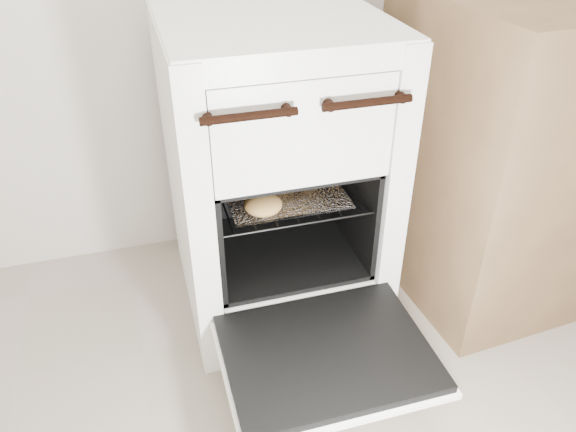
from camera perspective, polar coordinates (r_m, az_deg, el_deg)
name	(u,v)px	position (r m, az deg, el deg)	size (l,w,h in m)	color
stove	(275,177)	(1.58, -1.36, 3.96)	(0.55, 0.61, 0.85)	white
oven_door	(327,354)	(1.37, 3.96, -13.83)	(0.50, 0.39, 0.03)	black
oven_rack	(281,188)	(1.53, -0.77, 2.85)	(0.40, 0.39, 0.01)	black
foil_sheet	(282,190)	(1.51, -0.58, 2.69)	(0.31, 0.28, 0.01)	white
baked_rolls	(273,178)	(1.52, -1.49, 3.86)	(0.28, 0.33, 0.05)	#BB864B
counter	(552,144)	(1.87, 25.24, 6.62)	(0.89, 0.59, 0.89)	brown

